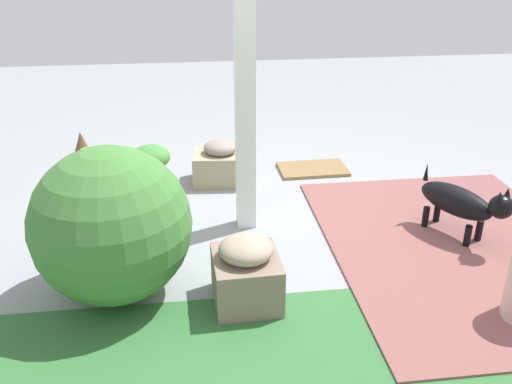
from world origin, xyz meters
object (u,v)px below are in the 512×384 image
stone_planter_nearest (221,164)px  dog (462,202)px  stone_planter_far (246,272)px  terracotta_pot_spiky (84,159)px  porch_pillar (245,87)px  terracotta_pot_broad (151,165)px  terracotta_pot_tall (96,202)px  round_shrub (111,225)px  doormat (313,169)px

stone_planter_nearest → dog: bearing=142.9°
stone_planter_nearest → stone_planter_far: stone_planter_far is taller
terracotta_pot_spiky → porch_pillar: bearing=143.8°
terracotta_pot_broad → terracotta_pot_tall: (0.38, 0.57, -0.04)m
stone_planter_nearest → terracotta_pot_spiky: (1.20, -0.14, 0.05)m
terracotta_pot_tall → terracotta_pot_spiky: 0.93m
round_shrub → terracotta_pot_broad: (-0.15, -1.43, -0.20)m
stone_planter_nearest → round_shrub: round_shrub is taller
terracotta_pot_spiky → dog: (-2.84, 1.38, 0.06)m
porch_pillar → round_shrub: (0.88, 0.79, -0.60)m
stone_planter_nearest → terracotta_pot_broad: size_ratio=1.16×
porch_pillar → stone_planter_nearest: bearing=-81.0°
terracotta_pot_spiky → terracotta_pot_tall: bearing=104.0°
stone_planter_far → round_shrub: 0.84m
stone_planter_nearest → terracotta_pot_tall: (0.98, 0.76, 0.05)m
terracotta_pot_tall → stone_planter_far: bearing=133.8°
stone_planter_nearest → round_shrub: size_ratio=0.54×
porch_pillar → stone_planter_nearest: size_ratio=4.19×
terracotta_pot_tall → porch_pillar: bearing=176.3°
porch_pillar → terracotta_pot_spiky: bearing=-36.2°
stone_planter_nearest → stone_planter_far: (-0.03, 1.81, 0.03)m
terracotta_pot_broad → terracotta_pot_spiky: size_ratio=0.93×
round_shrub → terracotta_pot_tall: 0.93m
terracotta_pot_broad → terracotta_pot_tall: terracotta_pot_tall is taller
stone_planter_far → doormat: stone_planter_far is taller
terracotta_pot_tall → dog: 2.66m
porch_pillar → round_shrub: size_ratio=2.26×
stone_planter_nearest → round_shrub: 1.81m
round_shrub → terracotta_pot_spiky: bearing=-75.6°
porch_pillar → doormat: 1.62m
stone_planter_far → dog: size_ratio=0.64×
dog → terracotta_pot_spiky: bearing=-25.9°
round_shrub → doormat: bearing=-132.5°
stone_planter_far → terracotta_pot_spiky: (1.23, -1.95, 0.02)m
stone_planter_far → doormat: size_ratio=0.70×
doormat → dog: bearing=118.8°
stone_planter_far → terracotta_pot_broad: (0.62, -1.61, 0.07)m
round_shrub → dog: round_shrub is taller
porch_pillar → terracotta_pot_spiky: porch_pillar is taller
doormat → stone_planter_nearest: bearing=9.5°
terracotta_pot_spiky → dog: 3.15m
stone_planter_nearest → doormat: stone_planter_nearest is taller
round_shrub → dog: (-2.38, -0.39, -0.19)m
terracotta_pot_spiky → round_shrub: bearing=104.4°
porch_pillar → stone_planter_far: porch_pillar is taller
porch_pillar → dog: size_ratio=3.13×
dog → doormat: dog is taller
doormat → round_shrub: bearing=47.5°
porch_pillar → terracotta_pot_broad: porch_pillar is taller
round_shrub → stone_planter_far: bearing=166.7°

